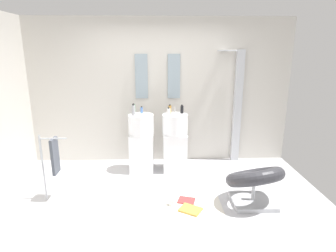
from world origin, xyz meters
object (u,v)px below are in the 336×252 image
object	(u,v)px
coffee_mug	(172,202)
magazine_red	(186,200)
magazine_ochre	(190,210)
soap_bottle_blue	(142,110)
pedestal_sink_right	(175,142)
soap_bottle_green	(134,109)
towel_rack	(53,157)
soap_bottle_amber	(170,109)
soap_bottle_white	(169,111)
soap_bottle_black	(182,109)
soap_bottle_grey	(133,110)
lounge_chair	(254,180)
shower_column	(237,104)
pedestal_sink_left	(141,142)

from	to	relation	value
coffee_mug	magazine_red	bearing A→B (deg)	25.38
magazine_ochre	soap_bottle_blue	bearing A→B (deg)	147.23
pedestal_sink_right	soap_bottle_green	bearing A→B (deg)	173.31
towel_rack	soap_bottle_amber	size ratio (longest dim) A/B	6.01
pedestal_sink_right	soap_bottle_white	xyz separation A→B (m)	(-0.11, 0.00, 0.54)
soap_bottle_green	soap_bottle_black	bearing A→B (deg)	0.26
towel_rack	soap_bottle_green	world-z (taller)	soap_bottle_green
coffee_mug	soap_bottle_green	distance (m)	1.74
soap_bottle_grey	soap_bottle_white	size ratio (longest dim) A/B	1.54
pedestal_sink_right	magazine_red	bearing A→B (deg)	-84.68
pedestal_sink_right	coffee_mug	size ratio (longest dim) A/B	11.62
coffee_mug	soap_bottle_green	world-z (taller)	soap_bottle_green
pedestal_sink_right	coffee_mug	bearing A→B (deg)	-95.29
magazine_ochre	soap_bottle_green	distance (m)	1.95
pedestal_sink_right	lounge_chair	world-z (taller)	pedestal_sink_right
coffee_mug	soap_bottle_white	world-z (taller)	soap_bottle_white
magazine_red	soap_bottle_white	xyz separation A→B (m)	(-0.21, 1.10, 1.03)
lounge_chair	magazine_red	bearing A→B (deg)	175.30
shower_column	soap_bottle_grey	size ratio (longest dim) A/B	10.84
pedestal_sink_left	soap_bottle_blue	xyz separation A→B (m)	(0.01, 0.11, 0.54)
shower_column	soap_bottle_blue	world-z (taller)	shower_column
soap_bottle_white	soap_bottle_black	bearing A→B (deg)	19.51
soap_bottle_white	soap_bottle_amber	bearing A→B (deg)	71.12
pedestal_sink_left	towel_rack	bearing A→B (deg)	-139.84
magazine_ochre	soap_bottle_black	size ratio (longest dim) A/B	1.81
magazine_ochre	soap_bottle_green	xyz separation A→B (m)	(-0.83, 1.42, 1.05)
lounge_chair	magazine_red	size ratio (longest dim) A/B	4.45
towel_rack	soap_bottle_black	size ratio (longest dim) A/B	6.37
towel_rack	coffee_mug	world-z (taller)	towel_rack
pedestal_sink_left	soap_bottle_amber	size ratio (longest dim) A/B	6.93
pedestal_sink_right	towel_rack	xyz separation A→B (m)	(-1.72, -0.96, 0.12)
soap_bottle_blue	magazine_red	bearing A→B (deg)	-61.08
pedestal_sink_left	soap_bottle_black	size ratio (longest dim) A/B	7.35
towel_rack	soap_bottle_green	distance (m)	1.53
pedestal_sink_right	soap_bottle_black	world-z (taller)	soap_bottle_black
magazine_ochre	soap_bottle_green	size ratio (longest dim) A/B	1.54
pedestal_sink_left	pedestal_sink_right	bearing A→B (deg)	0.00
towel_rack	soap_bottle_amber	xyz separation A→B (m)	(1.63, 1.03, 0.44)
soap_bottle_blue	magazine_ochre	bearing A→B (deg)	-64.30
towel_rack	pedestal_sink_right	bearing A→B (deg)	29.29
shower_column	soap_bottle_amber	size ratio (longest dim) A/B	12.96
towel_rack	soap_bottle_white	world-z (taller)	soap_bottle_white
shower_column	soap_bottle_white	xyz separation A→B (m)	(-1.26, -0.41, -0.03)
pedestal_sink_right	towel_rack	world-z (taller)	pedestal_sink_right
pedestal_sink_right	magazine_ochre	xyz separation A→B (m)	(0.13, -1.33, -0.49)
towel_rack	soap_bottle_green	xyz separation A→B (m)	(1.02, 1.04, 0.45)
soap_bottle_green	pedestal_sink_right	bearing A→B (deg)	-6.69
shower_column	soap_bottle_amber	xyz separation A→B (m)	(-1.23, -0.35, -0.01)
soap_bottle_blue	soap_bottle_black	distance (m)	0.68
towel_rack	soap_bottle_green	bearing A→B (deg)	45.65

